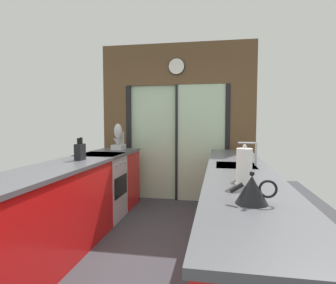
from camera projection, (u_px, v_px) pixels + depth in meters
ground_plane at (154, 243)px, 3.20m from camera, size 5.04×7.60×0.02m
back_wall_unit at (177, 113)px, 4.86m from camera, size 2.64×0.12×2.70m
left_counter_run at (56, 211)px, 2.87m from camera, size 0.62×3.80×0.92m
right_counter_run at (239, 216)px, 2.72m from camera, size 0.62×3.80×0.92m
sink_faucet at (253, 150)px, 2.89m from camera, size 0.19×0.02×0.24m
oven_range at (101, 187)px, 3.97m from camera, size 0.60×0.60×0.92m
knife_block at (80, 152)px, 3.31m from camera, size 0.08×0.14×0.27m
stand_mixer at (118, 139)px, 4.58m from camera, size 0.17×0.27×0.42m
kettle at (252, 190)px, 1.55m from camera, size 0.26×0.18×0.18m
soap_bottle at (242, 167)px, 2.20m from camera, size 0.07×0.07×0.24m
paper_towel_roll at (244, 167)px, 2.00m from camera, size 0.13×0.13×0.29m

